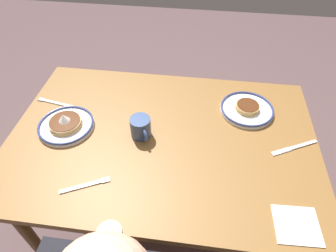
{
  "coord_description": "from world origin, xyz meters",
  "views": [
    {
      "loc": [
        -0.14,
        0.83,
        1.66
      ],
      "look_at": [
        -0.02,
        -0.04,
        0.76
      ],
      "focal_mm": 30.78,
      "sensor_mm": 36.0,
      "label": 1
    }
  ],
  "objects_px": {
    "fork_far": "(55,103)",
    "butter_knife": "(295,147)",
    "fork_near": "(85,185)",
    "plate_center_pancakes": "(66,125)",
    "coffee_mug": "(141,128)",
    "paper_napkin": "(297,225)",
    "plate_near_main": "(247,109)"
  },
  "relations": [
    {
      "from": "paper_napkin",
      "to": "butter_knife",
      "type": "bearing_deg",
      "value": -98.42
    },
    {
      "from": "plate_near_main",
      "to": "butter_knife",
      "type": "distance_m",
      "value": 0.28
    },
    {
      "from": "plate_near_main",
      "to": "fork_near",
      "type": "bearing_deg",
      "value": 38.8
    },
    {
      "from": "coffee_mug",
      "to": "fork_far",
      "type": "bearing_deg",
      "value": -18.7
    },
    {
      "from": "fork_far",
      "to": "butter_knife",
      "type": "xyz_separation_m",
      "value": [
        -1.11,
        0.14,
        -0.0
      ]
    },
    {
      "from": "paper_napkin",
      "to": "fork_far",
      "type": "relative_size",
      "value": 0.76
    },
    {
      "from": "coffee_mug",
      "to": "fork_far",
      "type": "relative_size",
      "value": 0.57
    },
    {
      "from": "paper_napkin",
      "to": "plate_near_main",
      "type": "bearing_deg",
      "value": -76.4
    },
    {
      "from": "coffee_mug",
      "to": "paper_napkin",
      "type": "height_order",
      "value": "coffee_mug"
    },
    {
      "from": "plate_near_main",
      "to": "paper_napkin",
      "type": "distance_m",
      "value": 0.57
    },
    {
      "from": "plate_center_pancakes",
      "to": "coffee_mug",
      "type": "xyz_separation_m",
      "value": [
        -0.34,
        0.0,
        0.03
      ]
    },
    {
      "from": "paper_napkin",
      "to": "fork_far",
      "type": "distance_m",
      "value": 1.17
    },
    {
      "from": "plate_near_main",
      "to": "fork_far",
      "type": "xyz_separation_m",
      "value": [
        0.92,
        0.07,
        -0.01
      ]
    },
    {
      "from": "plate_center_pancakes",
      "to": "coffee_mug",
      "type": "height_order",
      "value": "coffee_mug"
    },
    {
      "from": "fork_far",
      "to": "butter_knife",
      "type": "relative_size",
      "value": 0.97
    },
    {
      "from": "fork_far",
      "to": "butter_knife",
      "type": "height_order",
      "value": "same"
    },
    {
      "from": "fork_near",
      "to": "fork_far",
      "type": "bearing_deg",
      "value": -55.28
    },
    {
      "from": "plate_near_main",
      "to": "coffee_mug",
      "type": "distance_m",
      "value": 0.52
    },
    {
      "from": "coffee_mug",
      "to": "plate_center_pancakes",
      "type": "bearing_deg",
      "value": -0.43
    },
    {
      "from": "plate_center_pancakes",
      "to": "fork_far",
      "type": "relative_size",
      "value": 1.25
    },
    {
      "from": "plate_near_main",
      "to": "plate_center_pancakes",
      "type": "xyz_separation_m",
      "value": [
        0.81,
        0.22,
        0.0
      ]
    },
    {
      "from": "plate_center_pancakes",
      "to": "coffee_mug",
      "type": "bearing_deg",
      "value": 179.57
    },
    {
      "from": "plate_center_pancakes",
      "to": "fork_near",
      "type": "relative_size",
      "value": 1.4
    },
    {
      "from": "plate_near_main",
      "to": "coffee_mug",
      "type": "height_order",
      "value": "coffee_mug"
    },
    {
      "from": "coffee_mug",
      "to": "butter_knife",
      "type": "bearing_deg",
      "value": -178.65
    },
    {
      "from": "butter_knife",
      "to": "coffee_mug",
      "type": "bearing_deg",
      "value": 1.35
    },
    {
      "from": "plate_center_pancakes",
      "to": "coffee_mug",
      "type": "relative_size",
      "value": 2.21
    },
    {
      "from": "fork_far",
      "to": "paper_napkin",
      "type": "bearing_deg",
      "value": 155.11
    },
    {
      "from": "fork_far",
      "to": "fork_near",
      "type": "bearing_deg",
      "value": 124.72
    },
    {
      "from": "coffee_mug",
      "to": "paper_napkin",
      "type": "xyz_separation_m",
      "value": [
        -0.6,
        0.34,
        -0.05
      ]
    },
    {
      "from": "plate_center_pancakes",
      "to": "fork_near",
      "type": "xyz_separation_m",
      "value": [
        -0.18,
        0.28,
        -0.01
      ]
    },
    {
      "from": "paper_napkin",
      "to": "fork_near",
      "type": "height_order",
      "value": "fork_near"
    }
  ]
}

